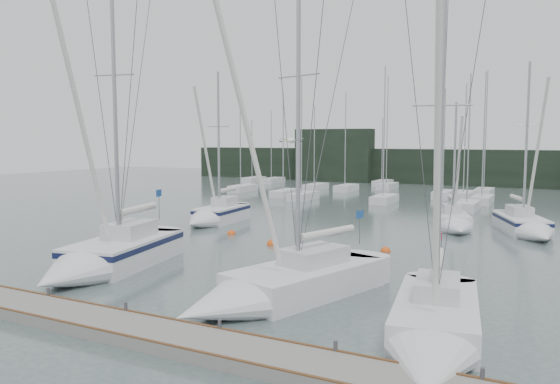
{
  "coord_description": "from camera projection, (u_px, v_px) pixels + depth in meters",
  "views": [
    {
      "loc": [
        11.63,
        -18.23,
        6.47
      ],
      "look_at": [
        -0.55,
        5.0,
        3.92
      ],
      "focal_mm": 35.0,
      "sensor_mm": 36.0,
      "label": 1
    }
  ],
  "objects": [
    {
      "name": "ground",
      "position": [
        235.0,
        300.0,
        22.07
      ],
      "size": [
        160.0,
        160.0,
        0.0
      ],
      "primitive_type": "plane",
      "color": "#485856",
      "rests_on": "ground"
    },
    {
      "name": "far_building_left",
      "position": [
        334.0,
        155.0,
        83.81
      ],
      "size": [
        12.0,
        3.0,
        8.0
      ],
      "primitive_type": "cube",
      "color": "black",
      "rests_on": "ground"
    },
    {
      "name": "buoy_b",
      "position": [
        386.0,
        252.0,
        31.46
      ],
      "size": [
        0.59,
        0.59,
        0.59
      ],
      "primitive_type": "sphere",
      "color": "#E04F13",
      "rests_on": "ground"
    },
    {
      "name": "sailboat_near_left",
      "position": [
        103.0,
        259.0,
        26.45
      ],
      "size": [
        5.15,
        10.62,
        16.27
      ],
      "rotation": [
        0.0,
        0.0,
        0.2
      ],
      "color": "silver",
      "rests_on": "ground"
    },
    {
      "name": "sailboat_near_right",
      "position": [
        434.0,
        335.0,
        16.71
      ],
      "size": [
        4.1,
        9.56,
        12.81
      ],
      "rotation": [
        0.0,
        0.0,
        0.16
      ],
      "color": "silver",
      "rests_on": "ground"
    },
    {
      "name": "far_treeline",
      "position": [
        472.0,
        167.0,
        76.48
      ],
      "size": [
        90.0,
        4.0,
        5.0
      ],
      "primitive_type": "cube",
      "color": "black",
      "rests_on": "ground"
    },
    {
      "name": "sailboat_mid_d",
      "position": [
        528.0,
        227.0,
        36.63
      ],
      "size": [
        5.1,
        8.26,
        12.45
      ],
      "rotation": [
        0.0,
        0.0,
        0.36
      ],
      "color": "silver",
      "rests_on": "ground"
    },
    {
      "name": "buoy_a",
      "position": [
        272.0,
        245.0,
        33.5
      ],
      "size": [
        0.67,
        0.67,
        0.67
      ],
      "primitive_type": "sphere",
      "color": "#E04F13",
      "rests_on": "ground"
    },
    {
      "name": "sailboat_near_center",
      "position": [
        268.0,
        291.0,
        21.35
      ],
      "size": [
        6.03,
        10.51,
        15.32
      ],
      "rotation": [
        0.0,
        0.0,
        -0.3
      ],
      "color": "silver",
      "rests_on": "ground"
    },
    {
      "name": "dock",
      "position": [
        152.0,
        334.0,
        17.64
      ],
      "size": [
        24.0,
        2.0,
        0.4
      ],
      "primitive_type": "cube",
      "color": "slate",
      "rests_on": "ground"
    },
    {
      "name": "seagull",
      "position": [
        291.0,
        141.0,
        18.08
      ],
      "size": [
        0.96,
        0.46,
        0.19
      ],
      "rotation": [
        0.0,
        0.0,
        -0.28
      ],
      "color": "white",
      "rests_on": "ground"
    },
    {
      "name": "sailboat_mid_c",
      "position": [
        454.0,
        224.0,
        38.51
      ],
      "size": [
        3.99,
        6.49,
        9.76
      ],
      "rotation": [
        0.0,
        0.0,
        0.32
      ],
      "color": "silver",
      "rests_on": "ground"
    },
    {
      "name": "sailboat_mid_a",
      "position": [
        214.0,
        216.0,
        41.71
      ],
      "size": [
        3.15,
        7.52,
        12.38
      ],
      "rotation": [
        0.0,
        0.0,
        0.09
      ],
      "color": "silver",
      "rests_on": "ground"
    },
    {
      "name": "buoy_c",
      "position": [
        231.0,
        234.0,
        37.21
      ],
      "size": [
        0.58,
        0.58,
        0.58
      ],
      "primitive_type": "sphere",
      "color": "#E04F13",
      "rests_on": "ground"
    },
    {
      "name": "mast_forest",
      "position": [
        467.0,
        195.0,
        58.91
      ],
      "size": [
        61.52,
        25.99,
        14.55
      ],
      "color": "silver",
      "rests_on": "ground"
    }
  ]
}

